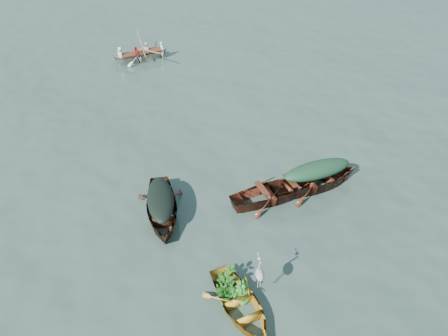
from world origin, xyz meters
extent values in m
plane|color=#344941|center=(0.00, 0.00, 0.00)|extent=(140.00, 140.00, 0.00)
imported|color=gold|center=(-0.90, -4.18, 0.00)|extent=(2.37, 3.36, 0.83)
imported|color=#42260F|center=(-2.87, -0.50, 0.00)|extent=(1.74, 4.02, 1.00)
imported|color=#532713|center=(2.25, 0.37, 0.00)|extent=(4.65, 2.58, 1.04)
imported|color=#5A2616|center=(0.81, -0.06, 0.00)|extent=(4.49, 2.52, 0.99)
imported|color=beige|center=(-4.06, 11.84, 0.00)|extent=(4.18, 2.63, 0.94)
ellipsoid|color=black|center=(-2.87, -0.50, 0.70)|extent=(0.96, 2.21, 0.40)
ellipsoid|color=#163723|center=(2.25, 0.37, 0.78)|extent=(2.56, 1.42, 0.52)
imported|color=#2F6A1C|center=(-1.07, -3.66, 0.71)|extent=(0.98, 1.09, 0.60)
imported|color=silver|center=(-4.06, 11.84, 0.85)|extent=(3.02, 2.06, 0.76)
camera|label=1|loc=(-1.96, -10.71, 9.39)|focal=35.00mm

